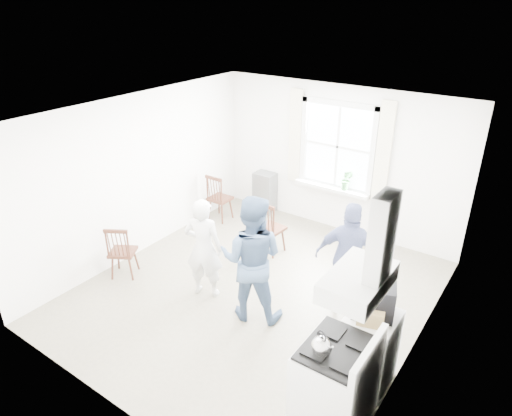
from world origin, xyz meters
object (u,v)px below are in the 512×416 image
Objects in this scene: low_cabinet at (369,349)px; windsor_chair_b at (267,223)px; person_left at (204,248)px; person_mid at (252,259)px; stereo_stack at (374,298)px; windsor_chair_c at (120,247)px; gas_stove at (335,385)px; person_right at (350,258)px; windsor_chair_a at (216,193)px.

windsor_chair_b reaches higher than low_cabinet.
person_left reaches higher than low_cabinet.
person_left is at bearing -22.08° from person_mid.
low_cabinet is 1.73× the size of stereo_stack.
stereo_stack reaches higher than windsor_chair_c.
windsor_chair_c is at bearing 172.52° from gas_stove.
windsor_chair_b is 1.79m from person_right.
windsor_chair_c is 0.58× the size of person_left.
person_left is 0.83m from person_mid.
windsor_chair_b reaches higher than windsor_chair_a.
windsor_chair_a is 0.53× the size of person_mid.
person_mid reaches higher than low_cabinet.
gas_stove is at bearing -92.24° from stereo_stack.
windsor_chair_b is 1.44m from person_left.
windsor_chair_b is 0.60× the size of person_right.
person_left is 0.86× the size of person_mid.
low_cabinet is at bearing 3.08° from windsor_chair_c.
gas_stove is at bearing -36.41° from windsor_chair_a.
stereo_stack is 0.35× the size of person_left.
low_cabinet is 0.52× the size of person_mid.
person_mid is 1.30m from person_right.
windsor_chair_a is at bearing -74.66° from person_left.
windsor_chair_a reaches higher than low_cabinet.
gas_stove reaches higher than windsor_chair_a.
low_cabinet is 3.84m from windsor_chair_c.
person_mid is (-1.73, 0.22, 0.42)m from low_cabinet.
person_left reaches higher than stereo_stack.
stereo_stack is 1.71m from person_mid.
windsor_chair_a is at bearing 151.46° from low_cabinet.
stereo_stack reaches higher than gas_stove.
person_right reaches higher than windsor_chair_c.
windsor_chair_b is (-2.36, 2.35, 0.09)m from gas_stove.
person_right is at bearing 110.98° from gas_stove.
person_right reaches higher than low_cabinet.
person_left is at bearing 159.58° from gas_stove.
person_right is (-0.68, 1.77, 0.30)m from gas_stove.
person_mid reaches higher than gas_stove.
person_left is (-2.54, 0.22, 0.30)m from low_cabinet.
person_right is (1.80, 0.85, 0.04)m from person_left.
low_cabinet is 4.42m from windsor_chair_a.
windsor_chair_a is 1.06× the size of windsor_chair_c.
gas_stove reaches higher than low_cabinet.
low_cabinet is 0.64m from stereo_stack.
windsor_chair_b is (-2.39, 1.60, -0.51)m from stereo_stack.
stereo_stack reaches higher than windsor_chair_b.
windsor_chair_a is 0.58× the size of person_right.
person_left is (1.29, 0.43, 0.22)m from windsor_chair_c.
person_mid reaches higher than windsor_chair_b.
windsor_chair_b is 2.32m from windsor_chair_c.
person_mid is (2.11, 0.42, 0.34)m from windsor_chair_c.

